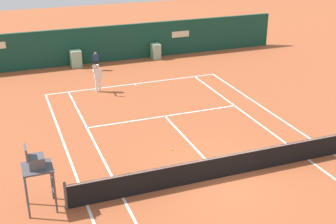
{
  "coord_description": "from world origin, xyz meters",
  "views": [
    {
      "loc": [
        -7.45,
        -13.66,
        9.25
      ],
      "look_at": [
        -0.33,
        5.08,
        0.8
      ],
      "focal_mm": 49.0,
      "sensor_mm": 36.0,
      "label": 1
    }
  ],
  "objects_px": {
    "ball_kid_left_post": "(96,60)",
    "umpire_chair": "(37,167)",
    "tennis_ball_by_sideline": "(171,149)",
    "player_on_baseline": "(97,76)"
  },
  "relations": [
    {
      "from": "player_on_baseline",
      "to": "ball_kid_left_post",
      "type": "relative_size",
      "value": 1.5
    },
    {
      "from": "player_on_baseline",
      "to": "tennis_ball_by_sideline",
      "type": "distance_m",
      "value": 8.46
    },
    {
      "from": "player_on_baseline",
      "to": "tennis_ball_by_sideline",
      "type": "height_order",
      "value": "player_on_baseline"
    },
    {
      "from": "player_on_baseline",
      "to": "ball_kid_left_post",
      "type": "height_order",
      "value": "player_on_baseline"
    },
    {
      "from": "umpire_chair",
      "to": "tennis_ball_by_sideline",
      "type": "xyz_separation_m",
      "value": [
        5.77,
        2.44,
        -1.61
      ]
    },
    {
      "from": "ball_kid_left_post",
      "to": "umpire_chair",
      "type": "bearing_deg",
      "value": 61.15
    },
    {
      "from": "umpire_chair",
      "to": "player_on_baseline",
      "type": "relative_size",
      "value": 1.31
    },
    {
      "from": "umpire_chair",
      "to": "player_on_baseline",
      "type": "xyz_separation_m",
      "value": [
        4.44,
        10.74,
        -0.65
      ]
    },
    {
      "from": "ball_kid_left_post",
      "to": "tennis_ball_by_sideline",
      "type": "xyz_separation_m",
      "value": [
        0.53,
        -12.41,
        -0.68
      ]
    },
    {
      "from": "tennis_ball_by_sideline",
      "to": "ball_kid_left_post",
      "type": "bearing_deg",
      "value": 92.45
    }
  ]
}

